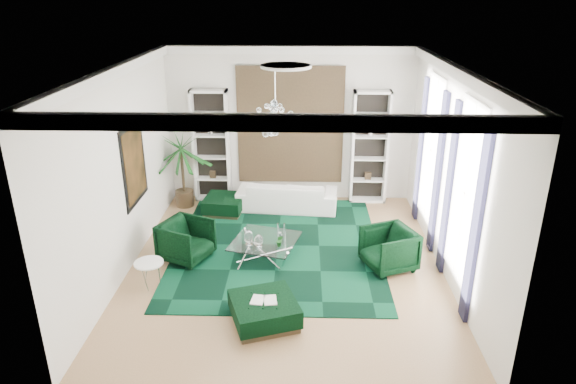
{
  "coord_description": "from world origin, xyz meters",
  "views": [
    {
      "loc": [
        0.3,
        -8.8,
        5.05
      ],
      "look_at": [
        0.03,
        0.5,
        1.33
      ],
      "focal_mm": 32.0,
      "sensor_mm": 36.0,
      "label": 1
    }
  ],
  "objects_px": {
    "coffee_table": "(265,250)",
    "ottoman_side": "(224,205)",
    "sofa": "(287,195)",
    "armchair_right": "(389,249)",
    "ottoman_front": "(264,311)",
    "palm": "(182,160)",
    "armchair_left": "(186,240)",
    "side_table": "(150,275)"
  },
  "relations": [
    {
      "from": "sofa",
      "to": "armchair_right",
      "type": "relative_size",
      "value": 2.68
    },
    {
      "from": "sofa",
      "to": "side_table",
      "type": "bearing_deg",
      "value": 62.09
    },
    {
      "from": "sofa",
      "to": "coffee_table",
      "type": "relative_size",
      "value": 2.0
    },
    {
      "from": "side_table",
      "to": "palm",
      "type": "distance_m",
      "value": 3.87
    },
    {
      "from": "palm",
      "to": "sofa",
      "type": "bearing_deg",
      "value": -2.45
    },
    {
      "from": "armchair_left",
      "to": "ottoman_side",
      "type": "xyz_separation_m",
      "value": [
        0.42,
        2.28,
        -0.21
      ]
    },
    {
      "from": "side_table",
      "to": "ottoman_front",
      "type": "bearing_deg",
      "value": -24.5
    },
    {
      "from": "coffee_table",
      "to": "ottoman_side",
      "type": "relative_size",
      "value": 1.33
    },
    {
      "from": "ottoman_front",
      "to": "palm",
      "type": "xyz_separation_m",
      "value": [
        -2.31,
        4.71,
        1.0
      ]
    },
    {
      "from": "armchair_right",
      "to": "coffee_table",
      "type": "bearing_deg",
      "value": -119.14
    },
    {
      "from": "palm",
      "to": "ottoman_side",
      "type": "bearing_deg",
      "value": -20.93
    },
    {
      "from": "armchair_left",
      "to": "armchair_right",
      "type": "bearing_deg",
      "value": -69.08
    },
    {
      "from": "sofa",
      "to": "armchair_right",
      "type": "bearing_deg",
      "value": 130.84
    },
    {
      "from": "armchair_right",
      "to": "ottoman_front",
      "type": "bearing_deg",
      "value": -73.99
    },
    {
      "from": "ottoman_side",
      "to": "side_table",
      "type": "height_order",
      "value": "side_table"
    },
    {
      "from": "ottoman_side",
      "to": "side_table",
      "type": "distance_m",
      "value": 3.45
    },
    {
      "from": "sofa",
      "to": "palm",
      "type": "relative_size",
      "value": 1.0
    },
    {
      "from": "ottoman_side",
      "to": "palm",
      "type": "xyz_separation_m",
      "value": [
        -1.04,
        0.4,
        1.0
      ]
    },
    {
      "from": "sofa",
      "to": "armchair_right",
      "type": "height_order",
      "value": "armchair_right"
    },
    {
      "from": "armchair_left",
      "to": "side_table",
      "type": "bearing_deg",
      "value": -177.86
    },
    {
      "from": "coffee_table",
      "to": "palm",
      "type": "height_order",
      "value": "palm"
    },
    {
      "from": "armchair_left",
      "to": "side_table",
      "type": "xyz_separation_m",
      "value": [
        -0.43,
        -1.06,
        -0.16
      ]
    },
    {
      "from": "ottoman_side",
      "to": "ottoman_front",
      "type": "xyz_separation_m",
      "value": [
        1.27,
        -4.31,
        0.0
      ]
    },
    {
      "from": "sofa",
      "to": "palm",
      "type": "height_order",
      "value": "palm"
    },
    {
      "from": "sofa",
      "to": "armchair_left",
      "type": "height_order",
      "value": "armchair_left"
    },
    {
      "from": "sofa",
      "to": "side_table",
      "type": "distance_m",
      "value": 4.33
    },
    {
      "from": "armchair_left",
      "to": "palm",
      "type": "bearing_deg",
      "value": 37.45
    },
    {
      "from": "armchair_left",
      "to": "armchair_right",
      "type": "distance_m",
      "value": 3.95
    },
    {
      "from": "ottoman_side",
      "to": "coffee_table",
      "type": "bearing_deg",
      "value": -62.99
    },
    {
      "from": "sofa",
      "to": "armchair_right",
      "type": "xyz_separation_m",
      "value": [
        2.03,
        -2.81,
        0.06
      ]
    },
    {
      "from": "armchair_left",
      "to": "ottoman_front",
      "type": "relative_size",
      "value": 0.89
    },
    {
      "from": "armchair_left",
      "to": "ottoman_side",
      "type": "distance_m",
      "value": 2.33
    },
    {
      "from": "ottoman_front",
      "to": "armchair_right",
      "type": "bearing_deg",
      "value": 38.43
    },
    {
      "from": "sofa",
      "to": "ottoman_front",
      "type": "bearing_deg",
      "value": 92.13
    },
    {
      "from": "coffee_table",
      "to": "armchair_right",
      "type": "bearing_deg",
      "value": -6.72
    },
    {
      "from": "ottoman_front",
      "to": "palm",
      "type": "relative_size",
      "value": 0.42
    },
    {
      "from": "armchair_right",
      "to": "coffee_table",
      "type": "height_order",
      "value": "armchair_right"
    },
    {
      "from": "ottoman_side",
      "to": "ottoman_front",
      "type": "bearing_deg",
      "value": -73.58
    },
    {
      "from": "armchair_left",
      "to": "palm",
      "type": "xyz_separation_m",
      "value": [
        -0.62,
        2.68,
        0.79
      ]
    },
    {
      "from": "armchair_right",
      "to": "coffee_table",
      "type": "distance_m",
      "value": 2.41
    },
    {
      "from": "ottoman_front",
      "to": "side_table",
      "type": "height_order",
      "value": "side_table"
    },
    {
      "from": "armchair_left",
      "to": "ottoman_front",
      "type": "distance_m",
      "value": 2.65
    }
  ]
}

